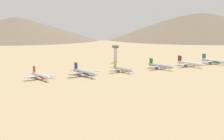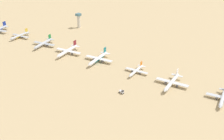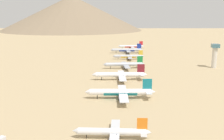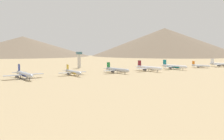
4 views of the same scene
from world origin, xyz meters
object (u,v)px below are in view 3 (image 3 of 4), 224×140
(parked_jet_1, at_px, (127,50))
(parked_jet_2, at_px, (129,56))
(parked_jet_4, at_px, (120,75))
(parked_jet_5, at_px, (121,92))
(control_tower, at_px, (215,54))
(parked_jet_3, at_px, (125,64))
(parked_jet_0, at_px, (131,46))
(parked_jet_6, at_px, (113,132))

(parked_jet_1, relative_size, parked_jet_2, 1.19)
(parked_jet_4, distance_m, parked_jet_5, 47.16)
(parked_jet_4, distance_m, control_tower, 107.06)
(parked_jet_3, bearing_deg, parked_jet_0, -88.82)
(parked_jet_4, xyz_separation_m, parked_jet_6, (-7.57, 100.57, -1.12))
(parked_jet_3, height_order, parked_jet_5, parked_jet_5)
(parked_jet_3, bearing_deg, control_tower, -170.29)
(parked_jet_5, height_order, control_tower, control_tower)
(parked_jet_4, bearing_deg, parked_jet_5, 96.52)
(parked_jet_6, bearing_deg, parked_jet_2, -87.63)
(parked_jet_0, distance_m, parked_jet_6, 296.03)
(parked_jet_0, height_order, parked_jet_4, parked_jet_4)
(parked_jet_1, height_order, parked_jet_4, parked_jet_1)
(parked_jet_2, distance_m, parked_jet_3, 52.95)
(parked_jet_5, height_order, parked_jet_6, parked_jet_5)
(parked_jet_1, relative_size, parked_jet_4, 1.00)
(parked_jet_6, relative_size, control_tower, 1.42)
(parked_jet_0, distance_m, parked_jet_3, 149.00)
(parked_jet_1, bearing_deg, control_tower, 137.08)
(parked_jet_2, bearing_deg, parked_jet_1, -82.87)
(parked_jet_0, height_order, parked_jet_6, parked_jet_0)
(parked_jet_0, relative_size, parked_jet_1, 0.90)
(parked_jet_3, relative_size, parked_jet_5, 0.93)
(parked_jet_1, relative_size, parked_jet_5, 1.01)
(parked_jet_5, xyz_separation_m, parked_jet_6, (-2.22, 53.72, -1.01))
(parked_jet_2, xyz_separation_m, parked_jet_6, (-8.26, 199.79, -0.36))
(parked_jet_5, bearing_deg, parked_jet_4, -83.48)
(parked_jet_0, xyz_separation_m, parked_jet_1, (2.93, 46.32, 0.44))
(parked_jet_1, distance_m, parked_jet_4, 149.07)
(parked_jet_1, relative_size, control_tower, 1.89)
(parked_jet_0, height_order, parked_jet_5, parked_jet_5)
(parked_jet_1, height_order, parked_jet_6, parked_jet_1)
(parked_jet_3, bearing_deg, parked_jet_1, -86.66)
(parked_jet_1, distance_m, parked_jet_6, 249.91)
(parked_jet_1, distance_m, parked_jet_5, 196.15)
(control_tower, bearing_deg, parked_jet_0, -55.73)
(parked_jet_0, relative_size, parked_jet_3, 0.98)
(parked_jet_2, relative_size, parked_jet_6, 1.12)
(parked_jet_1, distance_m, control_tower, 128.91)
(parked_jet_3, relative_size, parked_jet_4, 0.92)
(parked_jet_0, bearing_deg, parked_jet_4, 91.16)
(parked_jet_5, bearing_deg, parked_jet_6, 92.36)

